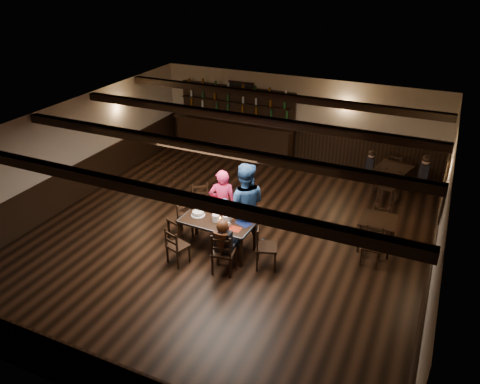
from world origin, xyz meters
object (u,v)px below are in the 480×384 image
at_px(dining_table, 217,224).
at_px(chair_near_right, 222,251).
at_px(man_blue, 244,205).
at_px(cake, 198,214).
at_px(chair_near_left, 175,244).
at_px(woman_pink, 222,204).
at_px(bar_counter, 235,132).

relative_size(dining_table, chair_near_right, 1.72).
relative_size(man_blue, cake, 6.39).
xyz_separation_m(chair_near_left, woman_pink, (0.41, 1.45, 0.34)).
relative_size(cake, bar_counter, 0.08).
bearing_deg(dining_table, chair_near_left, -123.79).
relative_size(chair_near_left, bar_counter, 0.21).
bearing_deg(man_blue, dining_table, 28.24).
bearing_deg(chair_near_left, dining_table, 56.21).
distance_m(chair_near_right, man_blue, 1.31).
distance_m(chair_near_right, cake, 1.30).
bearing_deg(chair_near_right, woman_pink, 116.20).
distance_m(dining_table, chair_near_left, 1.04).
bearing_deg(bar_counter, cake, -73.40).
height_order(chair_near_right, cake, chair_near_right).
distance_m(man_blue, cake, 1.06).
bearing_deg(chair_near_right, dining_table, 123.74).
xyz_separation_m(cake, bar_counter, (-1.58, 5.31, -0.07)).
bearing_deg(dining_table, bar_counter, 111.25).
xyz_separation_m(dining_table, woman_pink, (-0.16, 0.60, 0.17)).
bearing_deg(dining_table, man_blue, 48.27).
bearing_deg(dining_table, chair_near_right, -56.26).
xyz_separation_m(dining_table, man_blue, (0.44, 0.49, 0.33)).
bearing_deg(chair_near_right, man_blue, 92.81).
bearing_deg(dining_table, cake, 174.67).
xyz_separation_m(man_blue, bar_counter, (-2.52, 4.87, -0.28)).
height_order(chair_near_right, bar_counter, bar_counter).
xyz_separation_m(chair_near_right, bar_counter, (-2.58, 6.10, 0.16)).
relative_size(woman_pink, man_blue, 0.84).
height_order(cake, bar_counter, bar_counter).
relative_size(chair_near_left, chair_near_right, 0.90).
height_order(woman_pink, cake, woman_pink).
relative_size(woman_pink, cake, 5.39).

